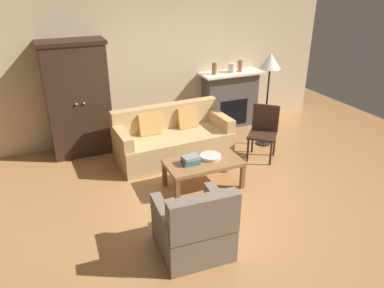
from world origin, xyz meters
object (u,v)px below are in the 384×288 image
object	(u,v)px
mantel_vase_terracotta	(240,66)
armoire	(78,99)
fruit_bowl	(211,157)
armchair_near_left	(194,228)
coffee_table	(203,165)
floor_lamp	(270,67)
fireplace	(230,99)
mantel_vase_cream	(232,68)
side_chair_wooden	(264,129)
couch	(173,140)
book_stack	(191,160)
mantel_vase_bronze	(214,68)

from	to	relation	value
mantel_vase_terracotta	armoire	bearing A→B (deg)	-178.90
fruit_bowl	armoire	bearing A→B (deg)	130.21
armchair_near_left	coffee_table	bearing A→B (deg)	61.00
fruit_bowl	floor_lamp	world-z (taller)	floor_lamp
fireplace	mantel_vase_terracotta	world-z (taller)	mantel_vase_terracotta
coffee_table	armchair_near_left	world-z (taller)	armchair_near_left
armchair_near_left	mantel_vase_cream	bearing A→B (deg)	55.56
side_chair_wooden	armchair_near_left	bearing A→B (deg)	-139.39
mantel_vase_cream	couch	bearing A→B (deg)	-151.12
book_stack	side_chair_wooden	world-z (taller)	side_chair_wooden
couch	floor_lamp	size ratio (longest dim) A/B	1.17
mantel_vase_bronze	armchair_near_left	size ratio (longest dim) A/B	0.25
fruit_bowl	coffee_table	bearing A→B (deg)	-159.84
fireplace	mantel_vase_terracotta	bearing A→B (deg)	-5.69
fireplace	coffee_table	size ratio (longest dim) A/B	1.15
mantel_vase_bronze	side_chair_wooden	world-z (taller)	mantel_vase_bronze
fruit_bowl	book_stack	size ratio (longest dim) A/B	1.21
mantel_vase_bronze	armchair_near_left	bearing A→B (deg)	-119.57
mantel_vase_terracotta	floor_lamp	size ratio (longest dim) A/B	0.13
mantel_vase_bronze	fruit_bowl	bearing A→B (deg)	-117.47
fireplace	mantel_vase_bronze	distance (m)	0.76
fireplace	fruit_bowl	distance (m)	2.38
armoire	fruit_bowl	world-z (taller)	armoire
couch	side_chair_wooden	bearing A→B (deg)	-22.68
coffee_table	floor_lamp	bearing A→B (deg)	29.15
mantel_vase_terracotta	armchair_near_left	distance (m)	4.10
mantel_vase_bronze	fireplace	bearing A→B (deg)	2.70
fruit_bowl	mantel_vase_bronze	bearing A→B (deg)	62.53
couch	fruit_bowl	size ratio (longest dim) A/B	6.25
armchair_near_left	book_stack	bearing A→B (deg)	68.57
couch	mantel_vase_cream	xyz separation A→B (m)	(1.58, 0.87, 0.89)
mantel_vase_cream	mantel_vase_terracotta	bearing A→B (deg)	0.00
armoire	book_stack	size ratio (longest dim) A/B	7.48
mantel_vase_terracotta	armchair_near_left	world-z (taller)	mantel_vase_terracotta
armchair_near_left	floor_lamp	size ratio (longest dim) A/B	0.53
floor_lamp	mantel_vase_cream	bearing A→B (deg)	98.03
coffee_table	fruit_bowl	bearing A→B (deg)	20.16
couch	fruit_bowl	bearing A→B (deg)	-79.03
armoire	mantel_vase_terracotta	distance (m)	3.14
mantel_vase_terracotta	side_chair_wooden	bearing A→B (deg)	-103.29
mantel_vase_terracotta	side_chair_wooden	world-z (taller)	mantel_vase_terracotta
mantel_vase_cream	floor_lamp	bearing A→B (deg)	-81.97
coffee_table	mantel_vase_cream	size ratio (longest dim) A/B	6.07
floor_lamp	book_stack	bearing A→B (deg)	-153.67
mantel_vase_cream	mantel_vase_terracotta	xyz separation A→B (m)	(0.18, 0.00, 0.02)
mantel_vase_cream	floor_lamp	size ratio (longest dim) A/B	0.11
armoire	mantel_vase_cream	bearing A→B (deg)	1.17
mantel_vase_terracotta	side_chair_wooden	xyz separation A→B (m)	(-0.35, -1.46, -0.72)
fruit_bowl	floor_lamp	xyz separation A→B (m)	(1.53, 0.88, 1.00)
coffee_table	armchair_near_left	bearing A→B (deg)	-119.00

